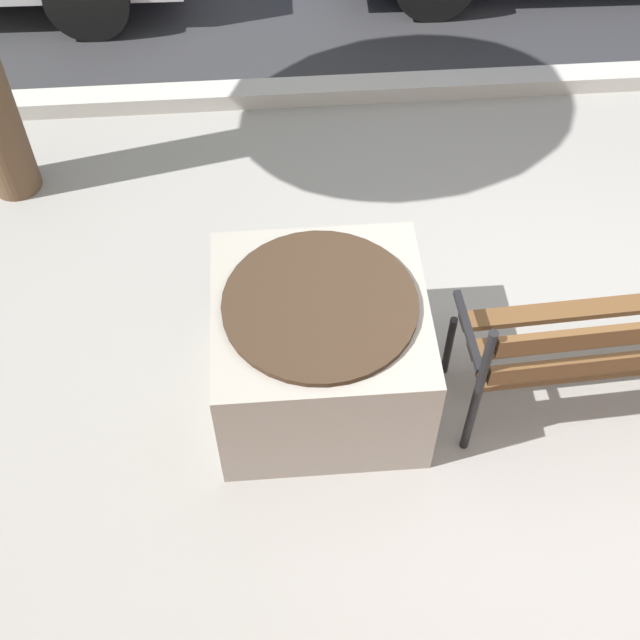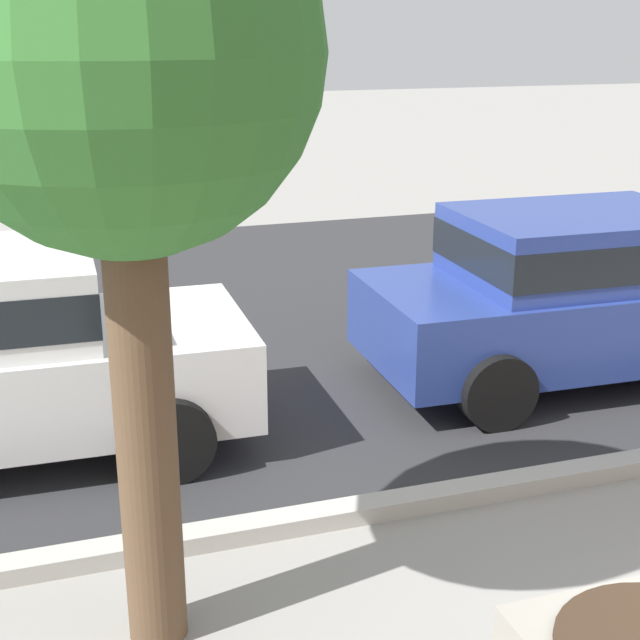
{
  "view_description": "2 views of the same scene",
  "coord_description": "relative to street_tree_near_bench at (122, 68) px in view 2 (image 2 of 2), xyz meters",
  "views": [
    {
      "loc": [
        -1.53,
        -2.1,
        3.76
      ],
      "look_at": [
        -1.34,
        0.38,
        0.6
      ],
      "focal_mm": 46.88,
      "sensor_mm": 36.0,
      "label": 1
    },
    {
      "loc": [
        -3.65,
        -2.1,
        3.17
      ],
      "look_at": [
        -1.42,
        4.71,
        0.8
      ],
      "focal_mm": 50.9,
      "sensor_mm": 36.0,
      "label": 2
    }
  ],
  "objects": [
    {
      "name": "street_surface",
      "position": [
        3.19,
        5.37,
        -2.97
      ],
      "size": [
        60.0,
        9.0,
        0.01
      ],
      "primitive_type": "cube",
      "color": "#2D2D30",
      "rests_on": "ground"
    },
    {
      "name": "curb_stone",
      "position": [
        3.19,
        0.77,
        -2.91
      ],
      "size": [
        60.0,
        0.2,
        0.12
      ],
      "primitive_type": "cube",
      "color": "#B2AFA8",
      "rests_on": "ground"
    },
    {
      "name": "street_tree_near_bench",
      "position": [
        0.0,
        0.0,
        0.0
      ],
      "size": [
        1.84,
        1.84,
        3.96
      ],
      "color": "brown",
      "rests_on": "ground"
    },
    {
      "name": "parked_car_blue",
      "position": [
        4.31,
        2.59,
        -2.13
      ],
      "size": [
        4.14,
        2.0,
        1.56
      ],
      "color": "navy",
      "rests_on": "ground"
    }
  ]
}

